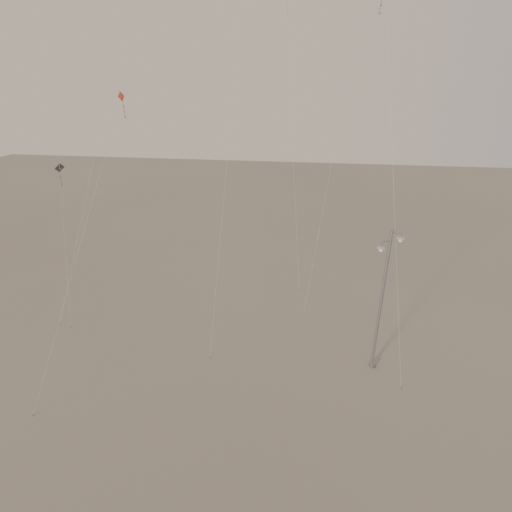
# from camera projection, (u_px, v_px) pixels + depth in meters

# --- Properties ---
(ground) EXTENTS (160.00, 160.00, 0.00)m
(ground) POSITION_uv_depth(u_px,v_px,m) (250.00, 387.00, 24.44)
(ground) COLOR gray
(ground) RESTS_ON ground
(street_lamp) EXTENTS (1.57, 0.81, 9.54)m
(street_lamp) POSITION_uv_depth(u_px,v_px,m) (382.00, 299.00, 24.23)
(street_lamp) COLOR #94969C
(street_lamp) RESTS_ON ground
(kite_1) EXTENTS (0.91, 12.03, 27.06)m
(kite_1) POSITION_uv_depth(u_px,v_px,m) (239.00, 29.00, 27.10)
(kite_1) COLOR #342E2C
(kite_1) RESTS_ON ground
(kite_3) EXTENTS (2.63, 10.77, 16.70)m
(kite_3) POSITION_uv_depth(u_px,v_px,m) (101.00, 173.00, 24.40)
(kite_3) COLOR maroon
(kite_3) RESTS_ON ground
(kite_4) EXTENTS (3.07, 6.57, 22.50)m
(kite_4) POSITION_uv_depth(u_px,v_px,m) (389.00, 89.00, 22.27)
(kite_4) COLOR #342E2C
(kite_4) RESTS_ON ground
(kite_5) EXTENTS (3.21, 12.08, 25.40)m
(kite_5) POSITION_uv_depth(u_px,v_px,m) (289.00, 62.00, 37.06)
(kite_5) COLOR #A5631B
(kite_5) RESTS_ON ground
(kite_6) EXTENTS (1.48, 0.83, 12.37)m
(kite_6) POSITION_uv_depth(u_px,v_px,m) (62.00, 208.00, 27.09)
(kite_6) COLOR #342E2C
(kite_6) RESTS_ON ground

